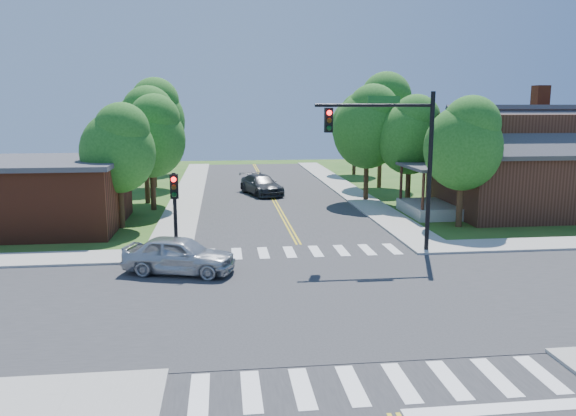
{
  "coord_description": "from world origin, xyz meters",
  "views": [
    {
      "loc": [
        -3.56,
        -18.29,
        6.61
      ],
      "look_at": [
        -0.75,
        5.54,
        2.2
      ],
      "focal_mm": 35.0,
      "sensor_mm": 36.0,
      "label": 1
    }
  ],
  "objects": [
    {
      "name": "ground",
      "position": [
        0.0,
        0.0,
        0.0
      ],
      "size": [
        100.0,
        100.0,
        0.0
      ],
      "primitive_type": "plane",
      "color": "#2A581B",
      "rests_on": "ground"
    },
    {
      "name": "road_ns",
      "position": [
        0.0,
        0.0,
        0.02
      ],
      "size": [
        10.0,
        90.0,
        0.04
      ],
      "primitive_type": "cube",
      "color": "#2D2D30",
      "rests_on": "ground"
    },
    {
      "name": "road_ew",
      "position": [
        0.0,
        0.0,
        0.03
      ],
      "size": [
        90.0,
        10.0,
        0.04
      ],
      "primitive_type": "cube",
      "color": "#2D2D30",
      "rests_on": "ground"
    },
    {
      "name": "intersection_patch",
      "position": [
        0.0,
        0.0,
        0.0
      ],
      "size": [
        10.2,
        10.2,
        0.06
      ],
      "primitive_type": "cube",
      "color": "#2D2D30",
      "rests_on": "ground"
    },
    {
      "name": "sidewalk_ne",
      "position": [
        15.82,
        15.82,
        0.07
      ],
      "size": [
        40.0,
        40.0,
        0.14
      ],
      "color": "#9E9B93",
      "rests_on": "ground"
    },
    {
      "name": "sidewalk_nw",
      "position": [
        -15.82,
        15.82,
        0.07
      ],
      "size": [
        40.0,
        40.0,
        0.14
      ],
      "color": "#9E9B93",
      "rests_on": "ground"
    },
    {
      "name": "crosswalk_north",
      "position": [
        0.0,
        6.2,
        0.05
      ],
      "size": [
        8.85,
        2.0,
        0.01
      ],
      "color": "white",
      "rests_on": "ground"
    },
    {
      "name": "crosswalk_south",
      "position": [
        0.0,
        -6.2,
        0.05
      ],
      "size": [
        8.85,
        2.0,
        0.01
      ],
      "color": "white",
      "rests_on": "ground"
    },
    {
      "name": "centerline",
      "position": [
        0.0,
        0.0,
        0.05
      ],
      "size": [
        0.3,
        90.0,
        0.01
      ],
      "color": "yellow",
      "rests_on": "ground"
    },
    {
      "name": "stop_bar",
      "position": [
        2.5,
        -7.6,
        0.0
      ],
      "size": [
        4.6,
        0.45,
        0.09
      ],
      "primitive_type": "cube",
      "color": "white",
      "rests_on": "ground"
    },
    {
      "name": "signal_mast_ne",
      "position": [
        3.91,
        5.59,
        4.85
      ],
      "size": [
        5.3,
        0.42,
        7.2
      ],
      "color": "black",
      "rests_on": "ground"
    },
    {
      "name": "signal_pole_nw",
      "position": [
        -5.6,
        5.58,
        2.66
      ],
      "size": [
        0.34,
        0.42,
        3.8
      ],
      "color": "black",
      "rests_on": "ground"
    },
    {
      "name": "house_ne",
      "position": [
        15.11,
        14.23,
        3.33
      ],
      "size": [
        13.05,
        8.8,
        7.11
      ],
      "color": "#331B12",
      "rests_on": "ground"
    },
    {
      "name": "building_nw",
      "position": [
        -14.2,
        13.2,
        1.88
      ],
      "size": [
        10.4,
        8.4,
        3.73
      ],
      "color": "brown",
      "rests_on": "ground"
    },
    {
      "name": "tree_e_a",
      "position": [
        9.42,
        10.62,
        4.68
      ],
      "size": [
        4.2,
        3.99,
        7.15
      ],
      "color": "#382314",
      "rests_on": "ground"
    },
    {
      "name": "tree_e_b",
      "position": [
        8.82,
        17.56,
        4.8
      ],
      "size": [
        4.31,
        4.1,
        7.33
      ],
      "color": "#382314",
      "rests_on": "ground"
    },
    {
      "name": "tree_e_c",
      "position": [
        9.23,
        25.86,
        6.06
      ],
      "size": [
        5.44,
        5.16,
        9.24
      ],
      "color": "#382314",
      "rests_on": "ground"
    },
    {
      "name": "tree_e_d",
      "position": [
        9.19,
        34.59,
        5.08
      ],
      "size": [
        4.57,
        4.34,
        7.76
      ],
      "color": "#382314",
      "rests_on": "ground"
    },
    {
      "name": "tree_w_a",
      "position": [
        -9.01,
        12.58,
        4.44
      ],
      "size": [
        3.99,
        3.79,
        6.78
      ],
      "color": "#382314",
      "rests_on": "ground"
    },
    {
      "name": "tree_w_b",
      "position": [
        -8.6,
        20.42,
        5.18
      ],
      "size": [
        4.65,
        4.42,
        7.91
      ],
      "color": "#382314",
      "rests_on": "ground"
    },
    {
      "name": "tree_w_c",
      "position": [
        -8.96,
        27.99,
        5.76
      ],
      "size": [
        5.17,
        4.92,
        8.8
      ],
      "color": "#382314",
      "rests_on": "ground"
    },
    {
      "name": "tree_w_d",
      "position": [
        -9.22,
        37.39,
        4.32
      ],
      "size": [
        3.88,
        3.68,
        6.59
      ],
      "color": "#382314",
      "rests_on": "ground"
    },
    {
      "name": "tree_house",
      "position": [
        6.43,
        19.38,
        5.27
      ],
      "size": [
        4.74,
        4.5,
        8.05
      ],
      "color": "#382314",
      "rests_on": "ground"
    },
    {
      "name": "tree_bldg",
      "position": [
        -7.89,
        17.8,
        4.8
      ],
      "size": [
        4.31,
        4.1,
        7.33
      ],
      "color": "#382314",
      "rests_on": "ground"
    },
    {
      "name": "car_silver",
      "position": [
        -5.32,
        3.5,
        0.75
      ],
      "size": [
        4.22,
        5.41,
        1.51
      ],
      "primitive_type": "imported",
      "rotation": [
        0.0,
        0.0,
        1.28
      ],
      "color": "#B5B8BD",
      "rests_on": "ground"
    },
    {
      "name": "car_dgrey",
      "position": [
        -0.69,
        23.03,
        0.73
      ],
      "size": [
        4.99,
        6.2,
        1.45
      ],
      "primitive_type": "imported",
      "rotation": [
        0.0,
        0.0,
        0.32
      ],
      "color": "#2D2F32",
      "rests_on": "ground"
    }
  ]
}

